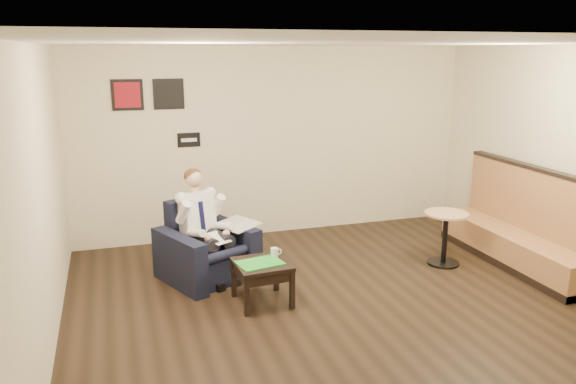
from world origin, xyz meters
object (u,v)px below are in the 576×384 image
object	(u,v)px
smartphone	(262,256)
cafe_table	(445,239)
banquette	(517,217)
seated_man	(212,231)
coffee_mug	(274,252)
green_folder	(260,263)
side_table	(262,282)
armchair	(207,242)

from	to	relation	value
smartphone	cafe_table	xyz separation A→B (m)	(2.53, 0.23, -0.13)
banquette	cafe_table	distance (m)	0.97
seated_man	banquette	world-z (taller)	seated_man
coffee_mug	banquette	distance (m)	3.29
green_folder	banquette	size ratio (longest dim) A/B	0.19
seated_man	coffee_mug	bearing A→B (deg)	-70.76
coffee_mug	cafe_table	bearing A→B (deg)	6.30
coffee_mug	smartphone	distance (m)	0.15
side_table	cafe_table	xyz separation A→B (m)	(2.58, 0.40, 0.11)
coffee_mug	cafe_table	world-z (taller)	cafe_table
seated_man	green_folder	distance (m)	0.89
seated_man	smartphone	distance (m)	0.76
green_folder	banquette	distance (m)	3.51
coffee_mug	banquette	bearing A→B (deg)	0.13
armchair	coffee_mug	world-z (taller)	armchair
seated_man	smartphone	xyz separation A→B (m)	(0.45, -0.59, -0.17)
coffee_mug	banquette	world-z (taller)	banquette
smartphone	green_folder	bearing A→B (deg)	-103.96
coffee_mug	smartphone	world-z (taller)	coffee_mug
armchair	banquette	xyz separation A→B (m)	(3.93, -0.73, 0.16)
seated_man	cafe_table	distance (m)	3.02
side_table	green_folder	xyz separation A→B (m)	(-0.03, -0.02, 0.24)
banquette	cafe_table	xyz separation A→B (m)	(-0.89, 0.26, -0.28)
coffee_mug	banquette	xyz separation A→B (m)	(3.29, 0.01, 0.11)
armchair	coffee_mug	xyz separation A→B (m)	(0.64, -0.74, 0.05)
green_folder	coffee_mug	size ratio (longest dim) A/B	4.74
side_table	banquette	world-z (taller)	banquette
green_folder	side_table	bearing A→B (deg)	36.57
armchair	seated_man	distance (m)	0.21
smartphone	cafe_table	world-z (taller)	cafe_table
armchair	seated_man	bearing A→B (deg)	-90.00
armchair	green_folder	bearing A→B (deg)	-88.53
seated_man	green_folder	xyz separation A→B (m)	(0.38, -0.79, -0.16)
seated_man	banquette	bearing A→B (deg)	-33.09
banquette	coffee_mug	bearing A→B (deg)	-179.87
seated_man	cafe_table	world-z (taller)	seated_man
side_table	coffee_mug	world-z (taller)	coffee_mug
cafe_table	armchair	bearing A→B (deg)	171.08
coffee_mug	cafe_table	distance (m)	2.42
side_table	smartphone	size ratio (longest dim) A/B	3.93
seated_man	side_table	world-z (taller)	seated_man
green_folder	banquette	bearing A→B (deg)	2.71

